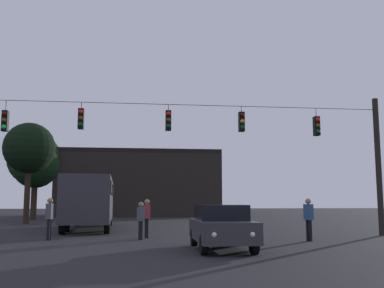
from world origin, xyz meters
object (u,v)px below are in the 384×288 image
Objects in this scene: pedestrian_crossing_right at (147,216)px; tree_left_silhouette at (34,159)px; pedestrian_trailing at (309,217)px; city_bus at (91,198)px; pedestrian_crossing_left at (50,216)px; tree_right_far at (29,149)px; pedestrian_crossing_center at (141,218)px; car_near_right at (221,226)px; tree_behind_building at (35,166)px.

tree_left_silhouette is at bearing 112.22° from pedestrian_crossing_right.
pedestrian_crossing_right is 0.99× the size of pedestrian_trailing.
city_bus reaches higher than pedestrian_crossing_left.
city_bus is at bearing 83.43° from pedestrian_crossing_left.
tree_left_silhouette reaches higher than pedestrian_trailing.
tree_right_far reaches higher than pedestrian_crossing_left.
pedestrian_crossing_center is 0.18× the size of tree_left_silhouette.
city_bus is 2.54× the size of car_near_right.
tree_left_silhouette is 14.45m from tree_right_far.
pedestrian_crossing_right is 0.25× the size of tree_behind_building.
tree_behind_building is at bearing 114.91° from pedestrian_crossing_right.
tree_right_far is at bearing 132.77° from pedestrian_trailing.
car_near_right is at bearing -60.15° from tree_right_far.
pedestrian_crossing_right is 7.17m from pedestrian_trailing.
city_bus is 13.63m from car_near_right.
tree_left_silhouette is at bearing 120.61° from pedestrian_trailing.
city_bus reaches higher than pedestrian_trailing.
pedestrian_crossing_center is at bearing -60.85° from tree_right_far.
car_near_right is at bearing -34.62° from pedestrian_crossing_left.
pedestrian_crossing_right is at bearing -65.09° from tree_behind_building.
pedestrian_crossing_left reaches higher than car_near_right.
pedestrian_crossing_left is at bearing 145.38° from car_near_right.
pedestrian_crossing_left is at bearing -73.00° from tree_right_far.
tree_right_far is at bearing 119.15° from pedestrian_crossing_center.
pedestrian_trailing reaches higher than car_near_right.
pedestrian_crossing_center is at bearing -66.73° from tree_behind_building.
pedestrian_crossing_center is (3.00, -7.99, -0.96)m from city_bus.
tree_behind_building is at bearing 124.88° from pedestrian_trailing.
city_bus is 6.87× the size of pedestrian_crossing_center.
pedestrian_crossing_right reaches higher than pedestrian_crossing_center.
car_near_right is 0.57× the size of tree_right_far.
pedestrian_trailing is at bearing -12.34° from pedestrian_crossing_center.
city_bus is 7.85m from pedestrian_crossing_left.
pedestrian_crossing_left is (-6.62, 4.57, 0.23)m from car_near_right.
tree_left_silhouette is 7.50m from tree_behind_building.
city_bus reaches higher than pedestrian_crossing_center.
city_bus is at bearing 110.56° from pedestrian_crossing_center.
car_near_right is 2.70× the size of pedestrian_crossing_center.
car_near_right is 0.49× the size of tree_left_silhouette.
car_near_right is 29.45m from tree_behind_building.
pedestrian_crossing_right is at bearing -64.78° from city_bus.
tree_right_far is (-8.45, 15.15, 4.75)m from pedestrian_crossing_center.
pedestrian_crossing_center is 0.92× the size of pedestrian_trailing.
tree_left_silhouette reaches higher than pedestrian_crossing_right.
pedestrian_trailing is at bearing 33.50° from car_near_right.
tree_left_silhouette is (-11.27, 29.31, 5.24)m from pedestrian_crossing_center.
pedestrian_crossing_left is (-0.89, -7.75, -0.84)m from city_bus.
pedestrian_crossing_center is (-2.73, 4.33, 0.11)m from car_near_right.
pedestrian_crossing_left is 16.26m from tree_right_far.
pedestrian_crossing_right is 23.58m from tree_behind_building.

